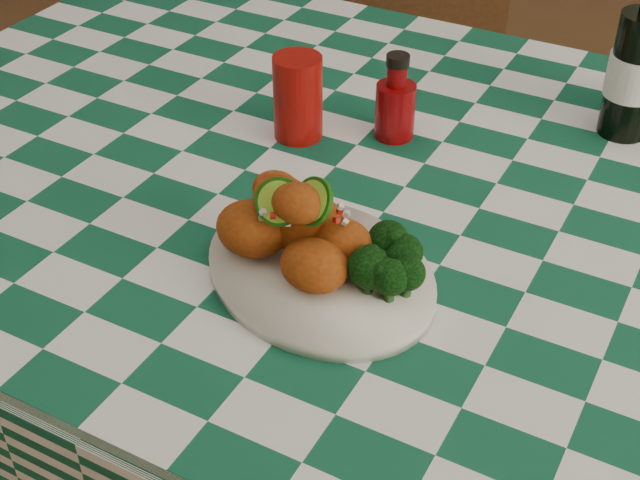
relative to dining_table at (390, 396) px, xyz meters
The scene contains 8 objects.
dining_table is the anchor object (origin of this frame).
plate 0.46m from the dining_table, 91.97° to the right, with size 0.29×0.23×0.02m, color silver, non-canonical shape.
fried_chicken_pile 0.51m from the dining_table, 97.58° to the right, with size 0.16×0.12×0.10m, color #9E3B0F, non-canonical shape.
broccoli_side 0.49m from the dining_table, 70.18° to the right, with size 0.07×0.07×0.06m, color black, non-canonical shape.
red_tumbler 0.49m from the dining_table, 165.31° to the left, with size 0.07×0.07×0.12m, color maroon.
ketchup_bottle 0.47m from the dining_table, 121.03° to the left, with size 0.06×0.06×0.12m, color #6F0508, non-canonical shape.
beer_bottle 0.62m from the dining_table, 52.31° to the left, with size 0.07×0.07×0.25m, color black, non-canonical shape.
wooden_chair_left 0.82m from the dining_table, 112.38° to the left, with size 0.39×0.41×0.85m, color #472814, non-canonical shape.
Camera 1 is at (0.36, -0.90, 1.43)m, focal length 50.00 mm.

